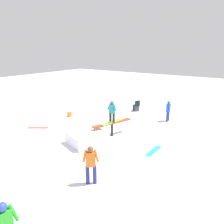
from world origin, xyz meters
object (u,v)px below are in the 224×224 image
Objects in this scene: loose_snowboard_coral at (38,128)px; folding_chair at (136,106)px; loose_snowboard_cyan at (154,151)px; backpack_on_snow at (70,114)px; bystander_orange at (91,163)px; bystander_blue at (168,110)px; rail_feature at (112,124)px; main_rider_on_rail at (112,112)px.

loose_snowboard_coral is 1.45× the size of folding_chair.
backpack_on_snow is at bearing -102.48° from loose_snowboard_cyan.
folding_chair reaches higher than loose_snowboard_cyan.
bystander_orange is 8.50m from bystander_blue.
bystander_blue reaches higher than rail_feature.
folding_chair is 5.23m from backpack_on_snow.
bystander_blue is 3.13m from folding_chair.
main_rider_on_rail is 1.08× the size of bystander_blue.
folding_chair is (5.28, 1.30, -0.28)m from rail_feature.
rail_feature is 1.86× the size of loose_snowboard_cyan.
bystander_blue is at bearing 56.39° from bystander_orange.
rail_feature is 1.60× the size of main_rider_on_rail.
backpack_on_snow is (1.27, 4.65, -1.24)m from main_rider_on_rail.
bystander_blue is 4.94m from loose_snowboard_cyan.
main_rider_on_rail reaches higher than bystander_blue.
rail_feature is 4.62m from bystander_blue.
folding_chair reaches higher than rail_feature.
bystander_blue is at bearing 102.89° from folding_chair.
loose_snowboard_coral is 7.40m from loose_snowboard_cyan.
rail_feature is at bearing 155.97° from bystander_blue.
bystander_blue reaches higher than backpack_on_snow.
main_rider_on_rail reaches higher than folding_chair.
rail_feature is 7.27× the size of backpack_on_snow.
bystander_blue reaches higher than loose_snowboard_coral.
rail_feature is at bearing -98.42° from loose_snowboard_cyan.
bystander_orange is 8.58m from backpack_on_snow.
bystander_blue reaches higher than folding_chair.
loose_snowboard_coral is (2.60, 6.51, -0.82)m from bystander_orange.
folding_chair is at bearing 22.06° from main_rider_on_rail.
rail_feature is 4.61m from bystander_orange.
bystander_blue is at bearing -166.43° from loose_snowboard_cyan.
bystander_orange is at bearing -55.60° from loose_snowboard_coral.
bystander_blue is at bearing -134.99° from backpack_on_snow.
main_rider_on_rail is 4.97m from backpack_on_snow.
main_rider_on_rail reaches higher than backpack_on_snow.
bystander_blue is at bearing -12.69° from main_rider_on_rail.
folding_chair is (0.97, 2.95, -0.39)m from bystander_blue.
bystander_orange is at bearing 178.88° from bystander_blue.
main_rider_on_rail is at bearing -98.42° from loose_snowboard_cyan.
main_rider_on_rail is 1.76× the size of folding_chair.
rail_feature reaches higher than loose_snowboard_cyan.
loose_snowboard_cyan is at bearing -173.76° from backpack_on_snow.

